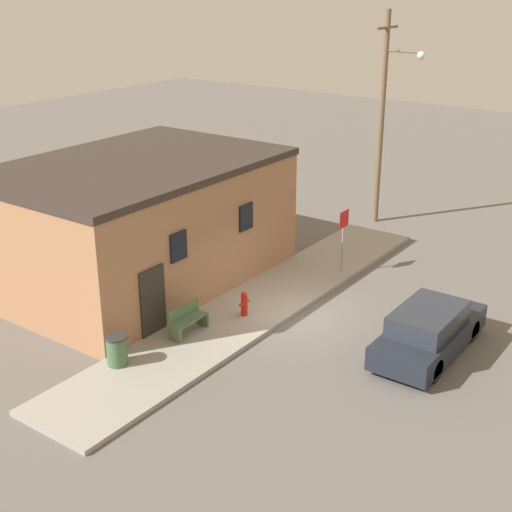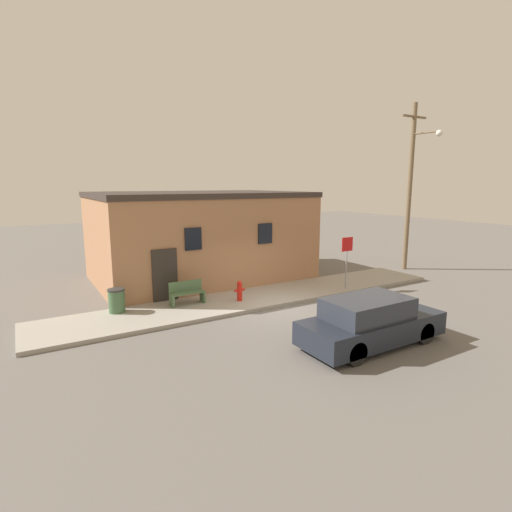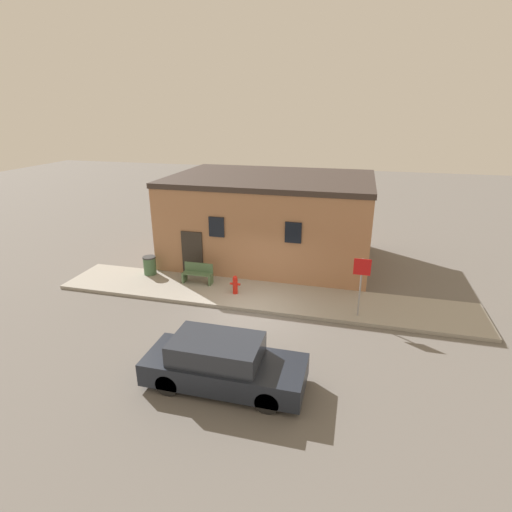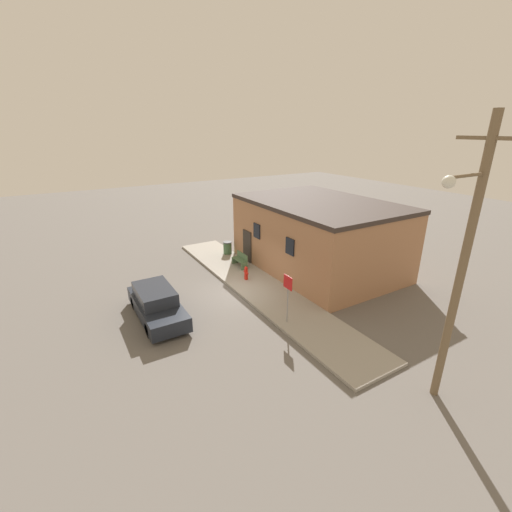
% 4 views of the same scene
% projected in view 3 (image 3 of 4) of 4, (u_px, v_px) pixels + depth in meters
% --- Properties ---
extents(ground_plane, '(80.00, 80.00, 0.00)m').
position_uv_depth(ground_plane, '(252.00, 313.00, 15.38)').
color(ground_plane, '#66605B').
extents(sidewalk, '(17.32, 2.72, 0.14)m').
position_uv_depth(sidewalk, '(260.00, 296.00, 16.59)').
color(sidewalk, '#9E998E').
rests_on(sidewalk, ground).
extents(brick_building, '(9.83, 6.83, 4.29)m').
position_uv_depth(brick_building, '(271.00, 218.00, 20.30)').
color(brick_building, '#A87551').
rests_on(brick_building, ground).
extents(fire_hydrant, '(0.44, 0.21, 0.80)m').
position_uv_depth(fire_hydrant, '(235.00, 285.00, 16.52)').
color(fire_hydrant, red).
rests_on(fire_hydrant, sidewalk).
extents(stop_sign, '(0.61, 0.06, 2.25)m').
position_uv_depth(stop_sign, '(361.00, 277.00, 14.34)').
color(stop_sign, gray).
rests_on(stop_sign, sidewalk).
extents(bench, '(1.32, 0.44, 0.88)m').
position_uv_depth(bench, '(198.00, 274.00, 17.57)').
color(bench, '#4C6B47').
rests_on(bench, sidewalk).
extents(trash_bin, '(0.60, 0.60, 0.86)m').
position_uv_depth(trash_bin, '(150.00, 265.00, 18.47)').
color(trash_bin, '#426642').
rests_on(trash_bin, sidewalk).
extents(parked_car, '(4.51, 1.75, 1.45)m').
position_uv_depth(parked_car, '(223.00, 364.00, 11.13)').
color(parked_car, black).
rests_on(parked_car, ground).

